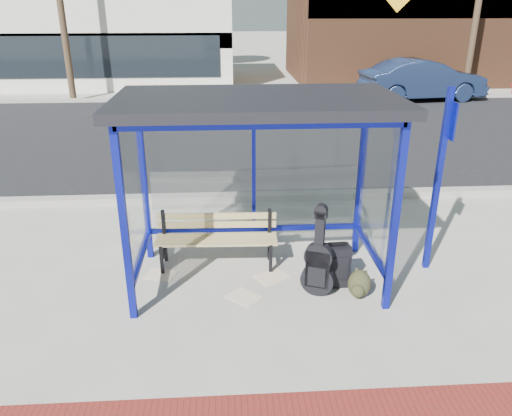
{
  "coord_description": "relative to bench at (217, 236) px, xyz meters",
  "views": [
    {
      "loc": [
        -0.38,
        -5.75,
        3.42
      ],
      "look_at": [
        -0.0,
        0.2,
        0.95
      ],
      "focal_mm": 35.0,
      "sensor_mm": 36.0,
      "label": 1
    }
  ],
  "objects": [
    {
      "name": "ground",
      "position": [
        0.53,
        -0.46,
        -0.44
      ],
      "size": [
        120.0,
        120.0,
        0.0
      ],
      "primitive_type": "plane",
      "color": "#B2ADA0",
      "rests_on": "ground"
    },
    {
      "name": "curb_near",
      "position": [
        0.53,
        2.44,
        -0.38
      ],
      "size": [
        60.0,
        0.25,
        0.12
      ],
      "primitive_type": "cube",
      "color": "gray",
      "rests_on": "ground"
    },
    {
      "name": "street_asphalt",
      "position": [
        0.53,
        7.54,
        -0.44
      ],
      "size": [
        60.0,
        10.0,
        0.0
      ],
      "primitive_type": "cube",
      "color": "black",
      "rests_on": "ground"
    },
    {
      "name": "curb_far",
      "position": [
        0.53,
        12.64,
        -0.38
      ],
      "size": [
        60.0,
        0.25,
        0.12
      ],
      "primitive_type": "cube",
      "color": "gray",
      "rests_on": "ground"
    },
    {
      "name": "far_sidewalk",
      "position": [
        0.53,
        14.54,
        -0.44
      ],
      "size": [
        60.0,
        4.0,
        0.01
      ],
      "primitive_type": "cube",
      "color": "#B2ADA0",
      "rests_on": "ground"
    },
    {
      "name": "bus_shelter",
      "position": [
        0.53,
        -0.39,
        1.63
      ],
      "size": [
        3.3,
        1.8,
        2.42
      ],
      "color": "#0C138E",
      "rests_on": "ground"
    },
    {
      "name": "storefront_white",
      "position": [
        -8.47,
        17.53,
        1.56
      ],
      "size": [
        18.0,
        6.04,
        4.0
      ],
      "color": "silver",
      "rests_on": "ground"
    },
    {
      "name": "storefront_brown",
      "position": [
        8.53,
        18.04,
        2.76
      ],
      "size": [
        10.0,
        7.08,
        6.4
      ],
      "color": "#59331E",
      "rests_on": "ground"
    },
    {
      "name": "bench",
      "position": [
        0.0,
        0.0,
        0.0
      ],
      "size": [
        1.67,
        0.46,
        0.78
      ],
      "rotation": [
        0.0,
        0.0,
        -0.03
      ],
      "color": "black",
      "rests_on": "ground"
    },
    {
      "name": "guitar_bag",
      "position": [
        1.26,
        -0.85,
        -0.02
      ],
      "size": [
        0.43,
        0.27,
        1.15
      ],
      "rotation": [
        0.0,
        0.0,
        -0.38
      ],
      "color": "black",
      "rests_on": "ground"
    },
    {
      "name": "suitcase",
      "position": [
        1.53,
        -0.65,
        -0.16
      ],
      "size": [
        0.36,
        0.25,
        0.61
      ],
      "rotation": [
        0.0,
        0.0,
        0.05
      ],
      "color": "black",
      "rests_on": "ground"
    },
    {
      "name": "backpack",
      "position": [
        1.77,
        -0.94,
        -0.28
      ],
      "size": [
        0.35,
        0.33,
        0.35
      ],
      "rotation": [
        0.0,
        0.0,
        -0.41
      ],
      "color": "#282816",
      "rests_on": "ground"
    },
    {
      "name": "sign_post",
      "position": [
        2.9,
        -0.26,
        0.95
      ],
      "size": [
        0.09,
        0.31,
        2.48
      ],
      "rotation": [
        0.0,
        0.0,
        0.01
      ],
      "color": "#0C1387",
      "rests_on": "ground"
    },
    {
      "name": "newspaper_a",
      "position": [
        -0.77,
        -0.25,
        -0.44
      ],
      "size": [
        0.47,
        0.41,
        0.01
      ],
      "primitive_type": "cube",
      "rotation": [
        0.0,
        0.0,
        -0.31
      ],
      "color": "white",
      "rests_on": "ground"
    },
    {
      "name": "newspaper_b",
      "position": [
        0.33,
        -0.88,
        -0.44
      ],
      "size": [
        0.49,
        0.49,
        0.01
      ],
      "primitive_type": "cube",
      "rotation": [
        0.0,
        0.0,
        -0.78
      ],
      "color": "white",
      "rests_on": "ground"
    },
    {
      "name": "newspaper_c",
      "position": [
        0.73,
        -0.41,
        -0.44
      ],
      "size": [
        0.53,
        0.5,
        0.01
      ],
      "primitive_type": "cube",
      "rotation": [
        0.0,
        0.0,
        0.52
      ],
      "color": "white",
      "rests_on": "ground"
    },
    {
      "name": "parked_car",
      "position": [
        7.51,
        12.22,
        0.31
      ],
      "size": [
        4.71,
        2.16,
        1.5
      ],
      "primitive_type": "imported",
      "rotation": [
        0.0,
        0.0,
        1.7
      ],
      "color": "#1A294A",
      "rests_on": "ground"
    }
  ]
}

